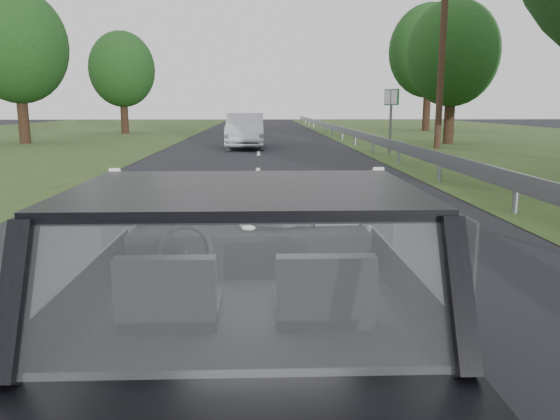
{
  "coord_description": "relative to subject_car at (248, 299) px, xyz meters",
  "views": [
    {
      "loc": [
        0.08,
        -3.0,
        1.82
      ],
      "look_at": [
        0.2,
        0.59,
        1.13
      ],
      "focal_mm": 35.0,
      "sensor_mm": 36.0,
      "label": 1
    }
  ],
  "objects": [
    {
      "name": "subject_car",
      "position": [
        0.0,
        0.0,
        0.0
      ],
      "size": [
        1.8,
        4.0,
        1.45
      ],
      "primitive_type": "cube",
      "color": "black",
      "rests_on": "ground"
    },
    {
      "name": "steering_wheel",
      "position": [
        -0.4,
        0.33,
        0.2
      ],
      "size": [
        0.36,
        0.36,
        0.04
      ],
      "primitive_type": "torus",
      "color": "black",
      "rests_on": "dashboard"
    },
    {
      "name": "dashboard",
      "position": [
        0.0,
        0.62,
        0.12
      ],
      "size": [
        1.58,
        0.45,
        0.3
      ],
      "primitive_type": "cube",
      "color": "black",
      "rests_on": "subject_car"
    },
    {
      "name": "guardrail",
      "position": [
        4.3,
        10.0,
        -0.15
      ],
      "size": [
        0.05,
        90.0,
        0.32
      ],
      "primitive_type": "cube",
      "color": "gray",
      "rests_on": "ground"
    },
    {
      "name": "tree_3",
      "position": [
        12.12,
        36.7,
        3.6
      ],
      "size": [
        6.27,
        6.27,
        8.65
      ],
      "primitive_type": null,
      "rotation": [
        0.0,
        0.0,
        -0.1
      ],
      "color": "#143D11",
      "rests_on": "ground"
    },
    {
      "name": "utility_pole",
      "position": [
        7.6,
        20.07,
        3.57
      ],
      "size": [
        0.37,
        0.37,
        8.59
      ],
      "primitive_type": "cylinder",
      "rotation": [
        0.0,
        0.0,
        0.43
      ],
      "color": "#4B3022",
      "rests_on": "ground"
    },
    {
      "name": "tree_5",
      "position": [
        -11.29,
        23.93,
        2.77
      ],
      "size": [
        5.75,
        5.75,
        7.0
      ],
      "primitive_type": null,
      "rotation": [
        0.0,
        0.0,
        0.29
      ],
      "color": "#143D11",
      "rests_on": "ground"
    },
    {
      "name": "driver_seat",
      "position": [
        -0.4,
        -0.29,
        0.16
      ],
      "size": [
        0.5,
        0.72,
        0.42
      ],
      "primitive_type": "cube",
      "color": "black",
      "rests_on": "subject_car"
    },
    {
      "name": "passenger_seat",
      "position": [
        0.4,
        -0.29,
        0.16
      ],
      "size": [
        0.5,
        0.72,
        0.42
      ],
      "primitive_type": "cube",
      "color": "black",
      "rests_on": "subject_car"
    },
    {
      "name": "cat",
      "position": [
        0.23,
        0.63,
        0.37
      ],
      "size": [
        0.66,
        0.31,
        0.29
      ],
      "primitive_type": "ellipsoid",
      "rotation": [
        0.0,
        0.0,
        0.17
      ],
      "color": "slate",
      "rests_on": "dashboard"
    },
    {
      "name": "other_car",
      "position": [
        -0.59,
        20.92,
        0.02
      ],
      "size": [
        1.81,
        4.53,
        1.49
      ],
      "primitive_type": "imported",
      "rotation": [
        0.0,
        0.0,
        0.01
      ],
      "color": "silver",
      "rests_on": "ground"
    },
    {
      "name": "ground",
      "position": [
        0.0,
        0.0,
        -0.72
      ],
      "size": [
        140.0,
        140.0,
        0.0
      ],
      "primitive_type": "plane",
      "color": "black",
      "rests_on": "ground"
    },
    {
      "name": "tree_6",
      "position": [
        -8.77,
        33.36,
        2.43
      ],
      "size": [
        5.46,
        5.46,
        6.3
      ],
      "primitive_type": null,
      "rotation": [
        0.0,
        0.0,
        0.4
      ],
      "color": "#143D11",
      "rests_on": "ground"
    },
    {
      "name": "highway_sign",
      "position": [
        4.87,
        17.16,
        0.48
      ],
      "size": [
        0.39,
        0.95,
        2.41
      ],
      "primitive_type": "cube",
      "rotation": [
        0.0,
        0.0,
        0.31
      ],
      "color": "#105E23",
      "rests_on": "ground"
    },
    {
      "name": "tree_2",
      "position": [
        9.1,
        23.09,
        2.52
      ],
      "size": [
        4.84,
        4.84,
        6.49
      ],
      "primitive_type": null,
      "rotation": [
        0.0,
        0.0,
        0.14
      ],
      "color": "#143D11",
      "rests_on": "ground"
    }
  ]
}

